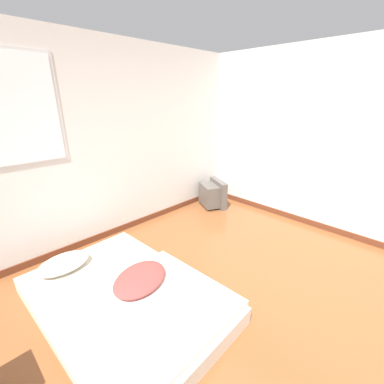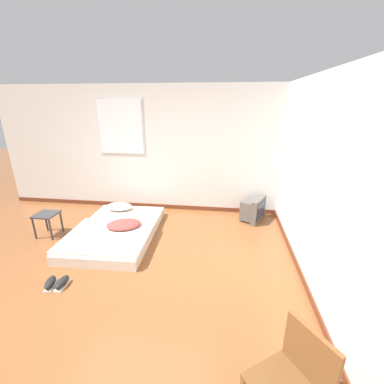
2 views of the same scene
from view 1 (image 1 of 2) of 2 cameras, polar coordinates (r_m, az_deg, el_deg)
name	(u,v)px [view 1 (image 1 of 2)]	position (r m, az deg, el deg)	size (l,w,h in m)	color
ground_plane	(266,349)	(2.47, 16.15, -30.57)	(20.00, 20.00, 0.00)	brown
wall_back	(95,147)	(3.56, -20.76, 9.43)	(7.20, 0.08, 2.60)	silver
wall_right	(376,148)	(3.99, 35.65, 7.89)	(0.08, 7.49, 2.60)	silver
mattress_bed	(125,298)	(2.69, -14.70, -21.83)	(1.38, 2.01, 0.31)	beige
crt_tv	(213,194)	(4.68, 4.65, -0.46)	(0.54, 0.60, 0.48)	#56514C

